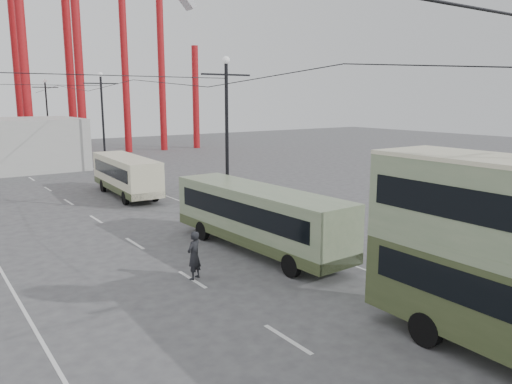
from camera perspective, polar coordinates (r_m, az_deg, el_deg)
road_markings at (r=28.66m, az=-16.16°, el=-3.88°), size 12.52×120.00×0.01m
lamp_post_mid at (r=29.07m, az=-3.35°, el=6.09°), size 3.20×0.44×9.32m
lamp_post_far at (r=49.14m, az=-17.07°, el=7.54°), size 3.20×0.44×9.32m
lamp_post_distant at (r=70.37m, az=-22.72°, el=8.02°), size 3.20×0.44×9.32m
single_decker_green at (r=22.95m, az=0.25°, el=-2.76°), size 2.89×10.57×2.96m
single_decker_cream at (r=37.11m, az=-14.61°, el=1.99°), size 2.82×9.25×2.84m
pedestrian at (r=19.79m, az=-7.09°, el=-7.20°), size 0.84×0.74×1.93m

